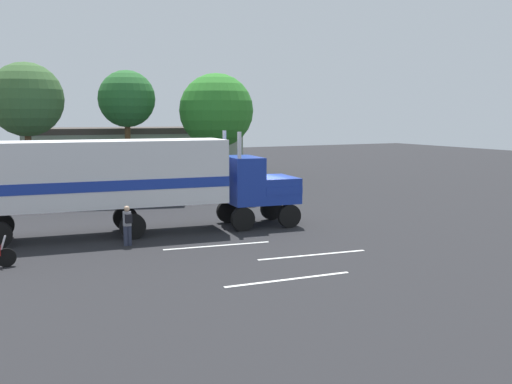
{
  "coord_description": "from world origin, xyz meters",
  "views": [
    {
      "loc": [
        -12.51,
        -24.61,
        5.25
      ],
      "look_at": [
        -0.09,
        -0.24,
        1.6
      ],
      "focal_mm": 40.77,
      "sensor_mm": 36.0,
      "label": 1
    }
  ],
  "objects_px": {
    "person_bystander": "(127,224)",
    "tree_center": "(127,99)",
    "semi_truck": "(130,177)",
    "tree_left": "(26,100)",
    "tree_right": "(216,111)",
    "parked_bus": "(89,169)"
  },
  "relations": [
    {
      "from": "tree_right",
      "to": "tree_left",
      "type": "bearing_deg",
      "value": 174.52
    },
    {
      "from": "semi_truck",
      "to": "tree_center",
      "type": "height_order",
      "value": "tree_center"
    },
    {
      "from": "person_bystander",
      "to": "tree_center",
      "type": "xyz_separation_m",
      "value": [
        5.96,
        22.43,
        5.54
      ]
    },
    {
      "from": "tree_center",
      "to": "tree_right",
      "type": "xyz_separation_m",
      "value": [
        6.47,
        -2.52,
        -0.88
      ]
    },
    {
      "from": "semi_truck",
      "to": "tree_left",
      "type": "bearing_deg",
      "value": 96.71
    },
    {
      "from": "person_bystander",
      "to": "tree_left",
      "type": "height_order",
      "value": "tree_left"
    },
    {
      "from": "semi_truck",
      "to": "tree_left",
      "type": "relative_size",
      "value": 1.61
    },
    {
      "from": "person_bystander",
      "to": "tree_center",
      "type": "bearing_deg",
      "value": 75.13
    },
    {
      "from": "person_bystander",
      "to": "parked_bus",
      "type": "height_order",
      "value": "parked_bus"
    },
    {
      "from": "person_bystander",
      "to": "parked_bus",
      "type": "relative_size",
      "value": 0.14
    },
    {
      "from": "person_bystander",
      "to": "tree_right",
      "type": "bearing_deg",
      "value": 58.03
    },
    {
      "from": "person_bystander",
      "to": "tree_right",
      "type": "height_order",
      "value": "tree_right"
    },
    {
      "from": "parked_bus",
      "to": "tree_right",
      "type": "bearing_deg",
      "value": 34.92
    },
    {
      "from": "person_bystander",
      "to": "tree_center",
      "type": "height_order",
      "value": "tree_center"
    },
    {
      "from": "tree_left",
      "to": "tree_right",
      "type": "xyz_separation_m",
      "value": [
        13.9,
        -1.33,
        -0.73
      ]
    },
    {
      "from": "person_bystander",
      "to": "tree_left",
      "type": "relative_size",
      "value": 0.18
    },
    {
      "from": "tree_right",
      "to": "person_bystander",
      "type": "bearing_deg",
      "value": -121.97
    },
    {
      "from": "semi_truck",
      "to": "person_bystander",
      "type": "relative_size",
      "value": 8.81
    },
    {
      "from": "parked_bus",
      "to": "tree_center",
      "type": "bearing_deg",
      "value": 64.21
    },
    {
      "from": "person_bystander",
      "to": "tree_center",
      "type": "distance_m",
      "value": 23.86
    },
    {
      "from": "parked_bus",
      "to": "semi_truck",
      "type": "bearing_deg",
      "value": -90.43
    },
    {
      "from": "parked_bus",
      "to": "person_bystander",
      "type": "bearing_deg",
      "value": -94.01
    }
  ]
}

